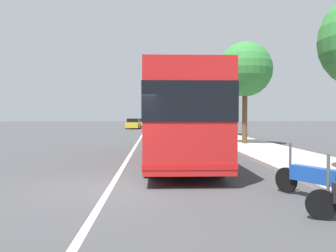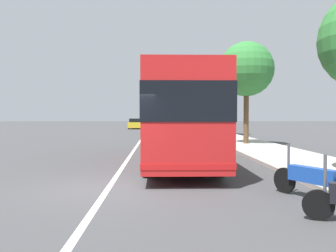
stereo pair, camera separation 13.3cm
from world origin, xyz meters
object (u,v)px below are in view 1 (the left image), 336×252
Objects in this scene: car_ahead_same_lane at (166,126)px; car_oncoming at (137,123)px; coach_bus at (177,115)px; roadside_tree_mid_block at (245,70)px; roadside_tree_far_block at (214,82)px; car_behind_bus at (133,124)px; car_far_distant at (162,123)px; motorcycle_nearest_curb at (314,179)px.

car_ahead_same_lane is 1.04× the size of car_oncoming.
coach_bus is 45.07m from car_oncoming.
roadside_tree_mid_block is (-37.22, -8.85, 4.24)m from car_oncoming.
car_oncoming is 27.86m from roadside_tree_far_block.
car_behind_bus is 1.01× the size of car_far_distant.
roadside_tree_mid_block is at bearing -32.18° from coach_bus.
car_ahead_same_lane is (25.79, -0.40, -1.28)m from coach_bus.
coach_bus is at bearing 165.65° from roadside_tree_far_block.
car_ahead_same_lane is at bearing 14.00° from roadside_tree_mid_block.
coach_bus is 5.55× the size of motorcycle_nearest_curb.
roadside_tree_far_block is at bearing -143.80° from car_ahead_same_lane.
car_ahead_same_lane reaches higher than car_oncoming.
motorcycle_nearest_curb is 0.27× the size of roadside_tree_far_block.
car_behind_bus reaches higher than car_ahead_same_lane.
motorcycle_nearest_curb is (-6.72, -2.71, -1.49)m from coach_bus.
car_behind_bus is 0.64× the size of roadside_tree_far_block.
coach_bus is at bearing -177.05° from car_ahead_same_lane.
roadside_tree_far_block is at bearing 15.53° from car_oncoming.
motorcycle_nearest_curb is at bearing -157.48° from coach_bus.
coach_bus is 36.71m from car_behind_bus.
roadside_tree_mid_block is (-18.13, -4.52, 4.24)m from car_ahead_same_lane.
motorcycle_nearest_curb is 52.03m from car_oncoming.
roadside_tree_mid_block is 11.16m from roadside_tree_far_block.
coach_bus is 2.37× the size of car_behind_bus.
coach_bus reaches higher than car_oncoming.
car_ahead_same_lane is 0.88× the size of car_far_distant.
car_oncoming is (19.09, 4.33, 0.01)m from car_ahead_same_lane.
roadside_tree_far_block is (-17.64, -8.85, 4.51)m from car_behind_bus.
car_behind_bus reaches higher than motorcycle_nearest_curb.
roadside_tree_mid_block reaches higher than motorcycle_nearest_curb.
car_far_distant is at bearing 143.81° from car_behind_bus.
motorcycle_nearest_curb is 15.21m from roadside_tree_mid_block.
roadside_tree_mid_block is at bearing -168.59° from car_far_distant.
coach_bus reaches higher than car_far_distant.
car_far_distant is 23.85m from roadside_tree_far_block.
coach_bus is at bearing -176.70° from car_far_distant.
car_behind_bus is at bearing 144.60° from car_far_distant.
car_behind_bus is at bearing 26.39° from car_ahead_same_lane.
car_oncoming is at bearing 5.53° from coach_bus.
car_ahead_same_lane is at bearing 32.37° from roadside_tree_far_block.
car_behind_bus is 8.42m from car_oncoming.
roadside_tree_mid_block reaches higher than car_ahead_same_lane.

